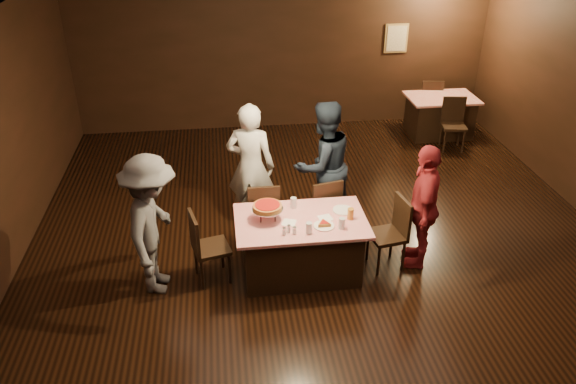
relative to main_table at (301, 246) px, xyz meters
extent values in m
plane|color=black|center=(0.40, -0.05, -0.39)|extent=(10.00, 10.00, 0.00)
cube|color=silver|center=(0.40, -0.05, 2.62)|extent=(8.00, 10.00, 0.04)
cube|color=black|center=(0.40, 4.95, 1.11)|extent=(8.00, 0.04, 3.00)
cube|color=tan|center=(2.60, 4.92, 1.31)|extent=(0.46, 0.03, 0.56)
cube|color=beige|center=(2.60, 4.90, 1.31)|extent=(0.38, 0.01, 0.48)
cube|color=#B10B18|center=(0.00, 0.00, 0.00)|extent=(1.60, 1.00, 0.77)
cube|color=red|center=(3.33, 4.07, 0.00)|extent=(1.30, 0.90, 0.77)
cube|color=black|center=(-0.40, 0.75, 0.09)|extent=(0.42, 0.42, 0.95)
cube|color=black|center=(0.40, 0.75, 0.09)|extent=(0.50, 0.50, 0.95)
cube|color=black|center=(-1.10, 0.00, 0.09)|extent=(0.51, 0.51, 0.95)
cube|color=black|center=(1.10, 0.00, 0.09)|extent=(0.48, 0.48, 0.95)
cube|color=black|center=(3.33, 3.37, 0.09)|extent=(0.48, 0.48, 0.95)
cube|color=black|center=(3.33, 4.67, 0.09)|extent=(0.49, 0.49, 0.95)
imported|color=silver|center=(-0.52, 1.23, 0.53)|extent=(0.76, 0.60, 1.83)
imported|color=black|center=(0.48, 1.12, 0.54)|extent=(1.11, 1.01, 1.85)
imported|color=#535459|center=(-1.75, -0.08, 0.49)|extent=(0.79, 1.21, 1.76)
imported|color=maroon|center=(1.54, 0.03, 0.44)|extent=(0.71, 1.05, 1.66)
cylinder|color=black|center=(-0.40, 0.15, 0.46)|extent=(0.01, 0.01, 0.15)
cylinder|color=black|center=(-0.49, 0.00, 0.46)|extent=(0.01, 0.01, 0.15)
cylinder|color=black|center=(-0.31, 0.00, 0.46)|extent=(0.01, 0.01, 0.15)
cylinder|color=silver|center=(-0.40, 0.05, 0.54)|extent=(0.38, 0.38, 0.01)
cylinder|color=#B27233|center=(-0.40, 0.05, 0.57)|extent=(0.35, 0.35, 0.05)
cylinder|color=#A5140C|center=(-0.40, 0.05, 0.60)|extent=(0.30, 0.30, 0.01)
cylinder|color=white|center=(0.25, -0.18, 0.39)|extent=(0.25, 0.25, 0.01)
cylinder|color=#B27233|center=(0.25, -0.18, 0.42)|extent=(0.18, 0.18, 0.04)
cylinder|color=#A5140C|center=(0.25, -0.18, 0.44)|extent=(0.14, 0.14, 0.01)
cylinder|color=white|center=(0.55, 0.15, 0.39)|extent=(0.25, 0.25, 0.01)
cylinder|color=silver|center=(0.05, -0.30, 0.46)|extent=(0.08, 0.08, 0.14)
cylinder|color=silver|center=(0.45, -0.25, 0.46)|extent=(0.08, 0.08, 0.14)
cylinder|color=#BF7F26|center=(0.60, -0.05, 0.46)|extent=(0.08, 0.08, 0.14)
cylinder|color=silver|center=(-0.05, 0.30, 0.46)|extent=(0.08, 0.08, 0.14)
cylinder|color=silver|center=(-0.18, -0.25, 0.43)|extent=(0.04, 0.04, 0.08)
cylinder|color=silver|center=(-0.18, -0.25, 0.47)|extent=(0.05, 0.05, 0.02)
cylinder|color=silver|center=(-0.12, -0.30, 0.43)|extent=(0.04, 0.04, 0.08)
cylinder|color=silver|center=(-0.12, -0.30, 0.47)|extent=(0.05, 0.05, 0.02)
cylinder|color=silver|center=(-0.24, -0.30, 0.43)|extent=(0.04, 0.04, 0.08)
cylinder|color=silver|center=(-0.24, -0.30, 0.47)|extent=(0.05, 0.05, 0.02)
cube|color=white|center=(0.30, 0.00, 0.39)|extent=(0.19, 0.19, 0.01)
cube|color=white|center=(-0.15, -0.05, 0.39)|extent=(0.21, 0.21, 0.01)
camera|label=1|loc=(-0.89, -5.72, 3.97)|focal=35.00mm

